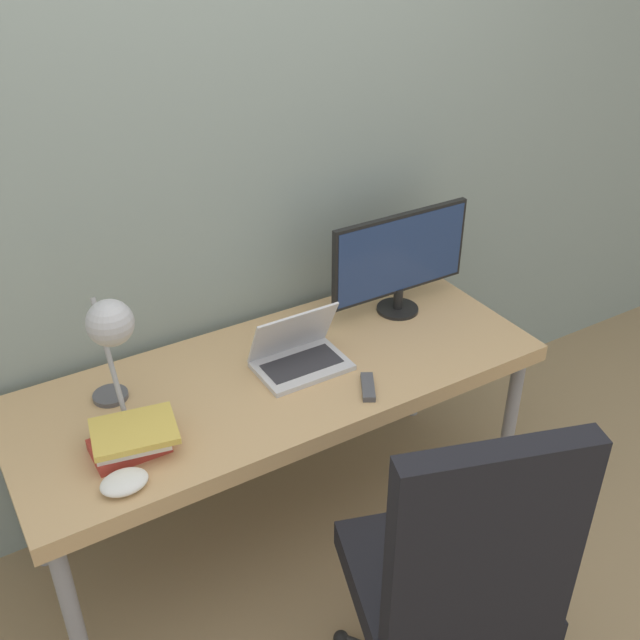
# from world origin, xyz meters

# --- Properties ---
(ground_plane) EXTENTS (12.00, 12.00, 0.00)m
(ground_plane) POSITION_xyz_m (0.00, 0.00, 0.00)
(ground_plane) COLOR #937A56
(wall_back) EXTENTS (8.00, 0.05, 2.60)m
(wall_back) POSITION_xyz_m (0.00, 0.76, 1.30)
(wall_back) COLOR gray
(wall_back) RESTS_ON ground_plane
(desk) EXTENTS (1.77, 0.70, 0.71)m
(desk) POSITION_xyz_m (0.00, 0.35, 0.65)
(desk) COLOR tan
(desk) RESTS_ON ground_plane
(laptop) EXTENTS (0.30, 0.21, 0.21)m
(laptop) POSITION_xyz_m (0.08, 0.35, 0.75)
(laptop) COLOR silver
(laptop) RESTS_ON desk
(monitor) EXTENTS (0.57, 0.16, 0.39)m
(monitor) POSITION_xyz_m (0.58, 0.48, 0.93)
(monitor) COLOR black
(monitor) RESTS_ON desk
(desk_lamp) EXTENTS (0.13, 0.29, 0.43)m
(desk_lamp) POSITION_xyz_m (-0.52, 0.35, 1.04)
(desk_lamp) COLOR #4C4C51
(desk_lamp) RESTS_ON desk
(office_chair) EXTENTS (0.62, 0.62, 1.10)m
(office_chair) POSITION_xyz_m (0.06, -0.53, 0.59)
(office_chair) COLOR black
(office_chair) RESTS_ON ground_plane
(book_stack) EXTENTS (0.27, 0.22, 0.08)m
(book_stack) POSITION_xyz_m (-0.54, 0.23, 0.75)
(book_stack) COLOR #B2382D
(book_stack) RESTS_ON desk
(tv_remote) EXTENTS (0.10, 0.14, 0.02)m
(tv_remote) POSITION_xyz_m (0.20, 0.12, 0.72)
(tv_remote) COLOR #4C4C51
(tv_remote) RESTS_ON desk
(game_controller) EXTENTS (0.13, 0.10, 0.04)m
(game_controller) POSITION_xyz_m (-0.61, 0.09, 0.73)
(game_controller) COLOR white
(game_controller) RESTS_ON desk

